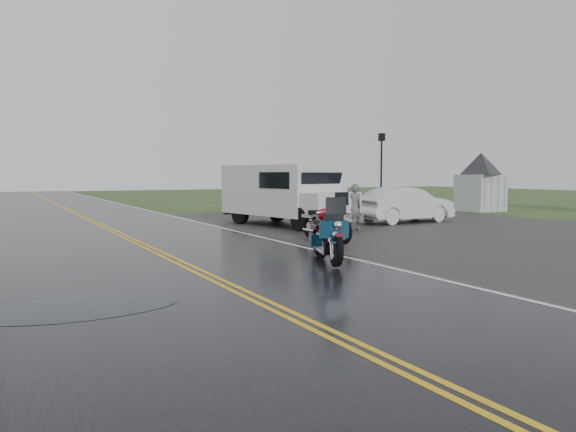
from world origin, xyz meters
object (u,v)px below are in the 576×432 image
object	(u,v)px
visitor_center	(481,167)
motorcycle_silver	(344,221)
person_at_van	(354,208)
sedan_white	(405,206)
motorcycle_red	(337,236)
motorcycle_teal	(334,243)
van_white	(301,197)
lamp_post_far_right	(381,173)

from	to	relation	value
visitor_center	motorcycle_silver	xyz separation A→B (m)	(-15.00, -9.19, -1.67)
motorcycle_silver	person_at_van	distance (m)	4.28
motorcycle_silver	sedan_white	xyz separation A→B (m)	(6.40, 5.15, 0.00)
visitor_center	motorcycle_red	distance (m)	21.25
visitor_center	person_at_van	size ratio (longest dim) A/B	9.62
motorcycle_teal	van_white	bearing A→B (deg)	86.86
motorcycle_red	sedan_white	size ratio (longest dim) A/B	0.56
person_at_van	lamp_post_far_right	xyz separation A→B (m)	(6.79, 7.39, 1.28)
sedan_white	lamp_post_far_right	xyz separation A→B (m)	(3.04, 5.61, 1.38)
van_white	lamp_post_far_right	world-z (taller)	lamp_post_far_right
visitor_center	lamp_post_far_right	xyz separation A→B (m)	(-5.56, 1.56, -0.29)
visitor_center	motorcycle_teal	bearing A→B (deg)	-144.57
motorcycle_silver	motorcycle_teal	bearing A→B (deg)	-127.81
motorcycle_red	motorcycle_silver	bearing A→B (deg)	72.49
van_white	visitor_center	bearing A→B (deg)	8.58
van_white	motorcycle_red	bearing A→B (deg)	-124.95
visitor_center	lamp_post_far_right	bearing A→B (deg)	164.30
motorcycle_red	person_at_van	bearing A→B (deg)	71.08
visitor_center	motorcycle_silver	world-z (taller)	visitor_center
visitor_center	lamp_post_far_right	distance (m)	5.78
motorcycle_teal	van_white	xyz separation A→B (m)	(3.17, 7.14, 0.65)
motorcycle_silver	person_at_van	bearing A→B (deg)	50.35
motorcycle_red	lamp_post_far_right	distance (m)	18.19
sedan_white	van_white	bearing A→B (deg)	96.69
motorcycle_silver	van_white	world-z (taller)	van_white
person_at_van	sedan_white	size ratio (longest dim) A/B	0.38
person_at_van	motorcycle_red	bearing A→B (deg)	57.70
sedan_white	motorcycle_red	bearing A→B (deg)	129.03
van_white	lamp_post_far_right	size ratio (longest dim) A/B	1.48
motorcycle_teal	lamp_post_far_right	size ratio (longest dim) A/B	0.46
sedan_white	lamp_post_far_right	distance (m)	6.53
motorcycle_teal	van_white	world-z (taller)	van_white
van_white	motorcycle_teal	bearing A→B (deg)	-125.40
van_white	sedan_white	world-z (taller)	van_white
van_white	sedan_white	xyz separation A→B (m)	(5.53, 1.11, -0.49)
lamp_post_far_right	motorcycle_red	bearing A→B (deg)	-130.08
motorcycle_red	sedan_white	bearing A→B (deg)	61.83
motorcycle_red	sedan_white	distance (m)	11.95
motorcycle_teal	sedan_white	distance (m)	12.00
visitor_center	motorcycle_teal	xyz separation A→B (m)	(-17.30, -12.31, -1.83)
visitor_center	sedan_white	xyz separation A→B (m)	(-8.60, -4.05, -1.67)
motorcycle_teal	sedan_white	world-z (taller)	sedan_white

